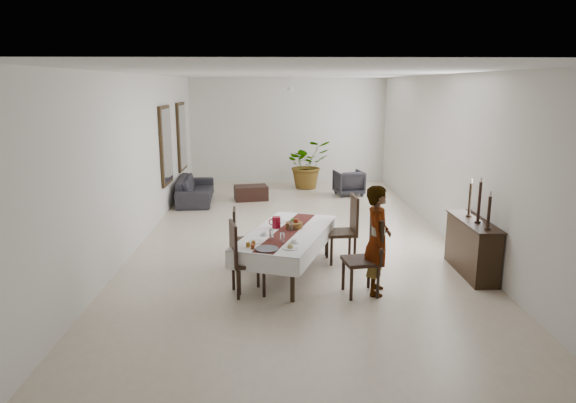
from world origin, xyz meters
The scene contains 87 objects.
floor centered at (0.00, 0.00, 0.00)m, with size 6.00×12.00×0.00m, color beige.
ceiling centered at (0.00, 0.00, 3.20)m, with size 6.00×12.00×0.02m, color silver.
wall_back centered at (0.00, 6.00, 1.60)m, with size 6.00×0.02×3.20m, color silver.
wall_front centered at (0.00, -6.00, 1.60)m, with size 6.00×0.02×3.20m, color silver.
wall_left centered at (-3.00, 0.00, 1.60)m, with size 0.02×12.00×3.20m, color silver.
wall_right centered at (3.00, 0.00, 1.60)m, with size 0.02×12.00×3.20m, color silver.
dining_table_top centered at (-0.20, -1.99, 0.67)m, with size 0.93×2.23×0.05m, color black.
table_leg_fl centered at (-0.93, -2.86, 0.33)m, with size 0.07×0.07×0.65m, color black.
table_leg_fr centered at (-0.15, -3.13, 0.33)m, with size 0.07×0.07×0.65m, color black.
table_leg_bl centered at (-0.25, -0.86, 0.33)m, with size 0.07×0.07×0.65m, color black.
table_leg_br centered at (0.53, -1.12, 0.33)m, with size 0.07×0.07×0.65m, color black.
tablecloth_top centered at (-0.20, -1.99, 0.70)m, with size 1.10×2.40×0.01m, color white.
tablecloth_drape_left centered at (-0.71, -1.82, 0.57)m, with size 0.01×2.40×0.28m, color silver.
tablecloth_drape_right centered at (0.31, -2.17, 0.57)m, with size 0.01×2.40×0.28m, color white.
tablecloth_drape_near centered at (-0.58, -3.12, 0.57)m, with size 1.10×0.01×0.28m, color white.
tablecloth_drape_far centered at (0.18, -0.86, 0.57)m, with size 1.10×0.01×0.28m, color white.
table_runner centered at (-0.20, -1.99, 0.71)m, with size 0.33×2.32×0.00m, color maroon.
red_pitcher centered at (-0.38, -1.78, 0.80)m, with size 0.14×0.14×0.19m, color maroon.
pitcher_handle centered at (-0.45, -1.76, 0.80)m, with size 0.11×0.11×0.02m, color maroon.
wine_glass_near centered at (-0.29, -2.60, 0.79)m, with size 0.07×0.07×0.16m, color white.
wine_glass_mid centered at (-0.45, -2.45, 0.79)m, with size 0.07×0.07×0.16m, color white.
wine_glass_far centered at (-0.14, -1.96, 0.79)m, with size 0.07×0.07×0.16m, color silver.
teacup_right centered at (-0.12, -2.61, 0.73)m, with size 0.08×0.08×0.06m, color white.
saucer_right centered at (-0.12, -2.61, 0.71)m, with size 0.14×0.14×0.01m, color silver.
teacup_left centered at (-0.57, -2.21, 0.73)m, with size 0.08×0.08×0.06m, color white.
saucer_left centered at (-0.57, -2.21, 0.71)m, with size 0.14×0.14×0.01m, color white.
plate_near_right centered at (-0.18, -2.88, 0.71)m, with size 0.22×0.22×0.01m, color silver.
bread_near_right centered at (-0.18, -2.88, 0.74)m, with size 0.08×0.08×0.08m, color tan.
plate_near_left centered at (-0.69, -2.56, 0.71)m, with size 0.22×0.22×0.01m, color white.
plate_far_left centered at (-0.32, -1.41, 0.71)m, with size 0.22×0.22×0.01m, color white.
serving_tray centered at (-0.51, -2.92, 0.72)m, with size 0.33×0.33×0.02m, color #3D3E42.
jam_jar_a centered at (-0.72, -2.88, 0.74)m, with size 0.06×0.06×0.07m, color #953D15.
jam_jar_b centered at (-0.79, -2.79, 0.74)m, with size 0.06×0.06×0.07m, color #9B6B16.
jam_jar_c centered at (-0.71, -2.72, 0.74)m, with size 0.06×0.06×0.07m, color brown.
fruit_basket centered at (-0.08, -1.79, 0.75)m, with size 0.28×0.28×0.09m, color brown.
fruit_red centered at (-0.05, -1.78, 0.82)m, with size 0.08×0.08×0.08m, color maroon.
fruit_green centered at (-0.11, -1.75, 0.82)m, with size 0.07×0.07×0.07m, color #457322.
chair_right_near_seat centered at (0.85, -2.87, 0.51)m, with size 0.49×0.49×0.06m, color black.
chair_right_near_leg_fl centered at (1.07, -3.04, 0.24)m, with size 0.05×0.05×0.48m, color black.
chair_right_near_leg_fr centered at (1.01, -2.64, 0.24)m, with size 0.05×0.05×0.48m, color black.
chair_right_near_leg_bl centered at (0.68, -3.10, 0.24)m, with size 0.05×0.05×0.48m, color black.
chair_right_near_leg_br centered at (0.62, -2.71, 0.24)m, with size 0.05×0.05×0.48m, color black.
chair_right_near_back centered at (1.06, -2.84, 0.84)m, with size 0.49×0.04×0.62m, color black.
chair_right_far_seat centered at (0.74, -1.44, 0.51)m, with size 0.49×0.49×0.06m, color black.
chair_right_far_leg_fl centered at (0.95, -1.62, 0.24)m, with size 0.05×0.05×0.48m, color black.
chair_right_far_leg_fr centered at (0.92, -1.22, 0.24)m, with size 0.05×0.05×0.48m, color black.
chair_right_far_leg_bl centered at (0.55, -1.66, 0.24)m, with size 0.05×0.05×0.48m, color black.
chair_right_far_leg_br centered at (0.52, -1.26, 0.24)m, with size 0.05×0.05×0.48m, color black.
chair_right_far_back centered at (0.96, -1.42, 0.85)m, with size 0.49×0.04×0.62m, color black.
chair_left_near_seat centered at (-0.79, -2.81, 0.48)m, with size 0.46×0.46×0.05m, color black.
chair_left_near_leg_fl centered at (-1.02, -2.67, 0.23)m, with size 0.05×0.05×0.46m, color black.
chair_left_near_leg_fr centered at (-0.92, -3.04, 0.23)m, with size 0.05×0.05×0.46m, color black.
chair_left_near_leg_bl centered at (-0.65, -2.58, 0.23)m, with size 0.05×0.05×0.46m, color black.
chair_left_near_leg_br centered at (-0.56, -2.94, 0.23)m, with size 0.05×0.05×0.46m, color black.
chair_left_near_back centered at (-0.99, -2.86, 0.80)m, with size 0.46×0.04×0.59m, color black.
chair_left_far_seat centered at (-0.88, -1.65, 0.44)m, with size 0.42×0.42×0.05m, color black.
chair_left_far_leg_fl centered at (-1.06, -1.49, 0.21)m, with size 0.04×0.04×0.42m, color black.
chair_left_far_leg_fr centered at (-1.04, -1.83, 0.21)m, with size 0.04×0.04×0.42m, color black.
chair_left_far_leg_bl centered at (-0.72, -1.47, 0.21)m, with size 0.04×0.04×0.42m, color black.
chair_left_far_leg_br centered at (-0.70, -1.82, 0.21)m, with size 0.04×0.04×0.42m, color black.
chair_left_far_back centered at (-1.07, -1.66, 0.73)m, with size 0.42×0.04×0.54m, color black.
woman centered at (1.09, -2.82, 0.81)m, with size 0.59×0.39×1.61m, color #92969A.
sideboard_body centered at (2.78, -2.07, 0.43)m, with size 0.38×1.43×0.86m, color black.
sideboard_top centered at (2.78, -2.07, 0.87)m, with size 0.42×1.49×0.03m, color black.
candlestick_near_base centered at (2.78, -2.59, 0.90)m, with size 0.10×0.10×0.03m, color black.
candlestick_near_shaft centered at (2.78, -2.59, 1.16)m, with size 0.05×0.05×0.48m, color black.
candlestick_near_candle centered at (2.78, -2.59, 1.43)m, with size 0.03×0.03×0.08m, color beige.
candlestick_mid_base centered at (2.78, -2.21, 0.90)m, with size 0.10×0.10×0.03m, color black.
candlestick_mid_shaft centered at (2.78, -2.21, 1.23)m, with size 0.05×0.05×0.62m, color black.
candlestick_mid_candle centered at (2.78, -2.21, 1.58)m, with size 0.03×0.03×0.08m, color white.
candlestick_far_base centered at (2.78, -1.83, 0.90)m, with size 0.10×0.10×0.03m, color black.
candlestick_far_shaft centered at (2.78, -1.83, 1.18)m, with size 0.05×0.05×0.53m, color black.
candlestick_far_candle centered at (2.78, -1.83, 1.48)m, with size 0.03×0.03×0.08m, color white.
sofa centered at (-2.48, 3.35, 0.32)m, with size 2.16×0.85×0.63m, color #2A282D.
armchair centered at (1.64, 4.03, 0.34)m, with size 0.73×0.75×0.69m, color #2C2A30.
coffee_table centered at (-1.04, 3.46, 0.19)m, with size 0.86×0.57×0.38m, color black.
potted_plant centered at (0.56, 5.06, 0.71)m, with size 1.28×1.11×1.43m, color #2A5B24.
mirror_frame_near centered at (-2.96, 2.20, 1.60)m, with size 0.06×1.05×1.85m, color black.
mirror_glass_near centered at (-2.92, 2.20, 1.60)m, with size 0.01×0.90×1.70m, color white.
mirror_frame_far centered at (-2.96, 4.30, 1.60)m, with size 0.06×1.05×1.85m, color black.
mirror_glass_far centered at (-2.92, 4.30, 1.60)m, with size 0.01×0.90×1.70m, color silver.
fan_rod centered at (0.00, 3.00, 3.10)m, with size 0.04×0.04×0.20m, color silver.
fan_hub centered at (0.00, 3.00, 2.90)m, with size 0.16×0.16×0.08m, color white.
fan_blade_n centered at (0.00, 3.35, 2.90)m, with size 0.10×0.55×0.01m, color white.
fan_blade_s centered at (0.00, 2.65, 2.90)m, with size 0.10×0.55×0.01m, color silver.
fan_blade_e centered at (0.35, 3.00, 2.90)m, with size 0.55×0.10×0.01m, color silver.
fan_blade_w centered at (-0.35, 3.00, 2.90)m, with size 0.55×0.10×0.01m, color silver.
Camera 1 is at (-0.38, -9.89, 3.01)m, focal length 32.00 mm.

